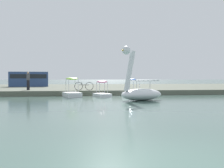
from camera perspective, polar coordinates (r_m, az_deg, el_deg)
ground_plane at (r=6.43m, az=7.96°, el=-13.49°), size 447.52×447.52×0.00m
shore_bank_far at (r=41.34m, az=-7.01°, el=-0.75°), size 126.86×26.79×0.45m
swan_boat at (r=22.47m, az=5.10°, el=-1.24°), size 3.78×2.98×3.75m
pedal_boat_blue at (r=27.12m, az=3.52°, el=-1.40°), size 1.33×1.95×1.54m
pedal_boat_pink at (r=26.68m, az=-1.77°, el=-1.45°), size 1.46×1.95×1.36m
pedal_boat_lime at (r=26.63m, az=-7.16°, el=-1.29°), size 1.59×2.28×1.62m
person_on_path at (r=30.46m, az=-14.75°, el=0.60°), size 0.29×0.29×1.70m
bicycle_parked at (r=28.69m, az=-5.04°, el=-0.39°), size 1.70×0.17×0.76m
parked_van at (r=41.66m, az=-14.69°, el=0.94°), size 4.92×2.23×1.87m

